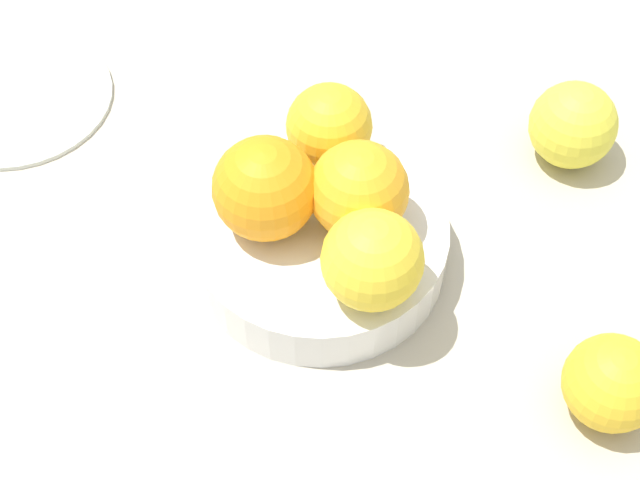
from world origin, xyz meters
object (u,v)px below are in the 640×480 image
(orange_in_bowl_2, at_px, (372,260))
(side_plate, at_px, (14,98))
(orange_loose_1, at_px, (573,125))
(orange_loose_0, at_px, (611,385))
(orange_in_bowl_1, at_px, (265,189))
(orange_in_bowl_3, at_px, (329,126))
(orange_in_bowl_0, at_px, (359,191))
(fruit_bowl, at_px, (320,244))

(orange_in_bowl_2, bearing_deg, side_plate, 86.13)
(orange_in_bowl_2, distance_m, orange_loose_1, 0.23)
(orange_loose_0, xyz_separation_m, side_plate, (0.00, 0.52, -0.03))
(orange_loose_1, bearing_deg, side_plate, 115.34)
(orange_in_bowl_1, xyz_separation_m, orange_loose_0, (0.01, -0.25, -0.04))
(orange_loose_1, bearing_deg, orange_in_bowl_3, 133.63)
(orange_in_bowl_1, xyz_separation_m, orange_loose_1, (0.21, -0.14, -0.04))
(orange_in_bowl_3, height_order, orange_loose_1, orange_in_bowl_3)
(orange_in_bowl_3, distance_m, side_plate, 0.28)
(orange_loose_1, relative_size, side_plate, 0.43)
(orange_in_bowl_3, xyz_separation_m, orange_loose_1, (0.13, -0.14, -0.04))
(orange_in_bowl_1, height_order, orange_loose_1, orange_in_bowl_1)
(orange_in_bowl_0, height_order, orange_in_bowl_3, orange_in_bowl_0)
(orange_loose_0, bearing_deg, orange_loose_1, 30.11)
(orange_in_bowl_3, xyz_separation_m, orange_loose_0, (-0.06, -0.25, -0.04))
(fruit_bowl, distance_m, orange_in_bowl_2, 0.08)
(orange_in_bowl_1, height_order, side_plate, orange_in_bowl_1)
(orange_in_bowl_2, distance_m, orange_loose_0, 0.17)
(orange_in_bowl_0, height_order, orange_in_bowl_2, orange_in_bowl_0)
(orange_in_bowl_1, bearing_deg, orange_loose_1, -34.08)
(fruit_bowl, relative_size, orange_loose_1, 2.69)
(orange_loose_1, bearing_deg, orange_in_bowl_1, 145.92)
(fruit_bowl, relative_size, orange_in_bowl_2, 2.71)
(orange_in_bowl_2, relative_size, side_plate, 0.42)
(fruit_bowl, height_order, side_plate, fruit_bowl)
(orange_in_bowl_2, xyz_separation_m, side_plate, (0.02, 0.36, -0.07))
(orange_in_bowl_1, distance_m, side_plate, 0.28)
(fruit_bowl, bearing_deg, side_plate, 90.36)
(fruit_bowl, distance_m, orange_loose_1, 0.22)
(orange_loose_1, bearing_deg, orange_in_bowl_2, 166.95)
(orange_in_bowl_0, xyz_separation_m, orange_in_bowl_3, (0.04, 0.05, -0.00))
(orange_in_bowl_1, bearing_deg, orange_in_bowl_0, -57.18)
(orange_in_bowl_1, distance_m, orange_loose_0, 0.26)
(orange_loose_0, bearing_deg, orange_in_bowl_0, 84.33)
(orange_in_bowl_0, height_order, orange_in_bowl_1, orange_in_bowl_1)
(orange_in_bowl_0, xyz_separation_m, orange_loose_0, (-0.02, -0.20, -0.04))
(orange_in_bowl_2, distance_m, side_plate, 0.36)
(orange_in_bowl_1, height_order, orange_in_bowl_2, orange_in_bowl_1)
(orange_loose_1, bearing_deg, fruit_bowl, 150.76)
(orange_in_bowl_1, bearing_deg, orange_in_bowl_2, -96.17)
(orange_loose_0, bearing_deg, orange_in_bowl_2, 98.42)
(orange_in_bowl_2, bearing_deg, orange_in_bowl_1, 83.83)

